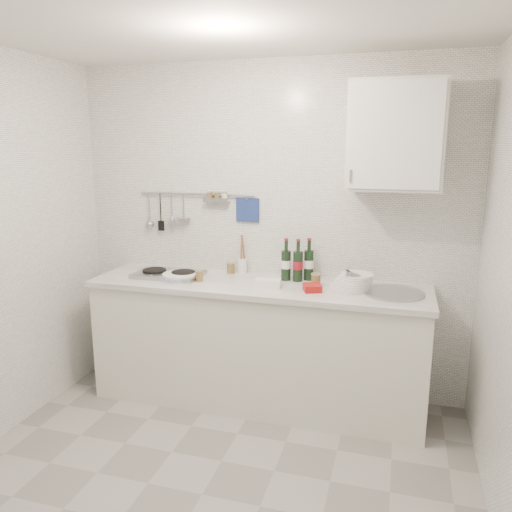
{
  "coord_description": "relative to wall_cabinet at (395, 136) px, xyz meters",
  "views": [
    {
      "loc": [
        0.96,
        -2.23,
        1.89
      ],
      "look_at": [
        0.05,
        0.9,
        1.17
      ],
      "focal_mm": 35.0,
      "sensor_mm": 36.0,
      "label": 1
    }
  ],
  "objects": [
    {
      "name": "floor",
      "position": [
        -0.9,
        -1.22,
        -1.95
      ],
      "size": [
        3.0,
        3.0,
        0.0
      ],
      "primitive_type": "plane",
      "color": "slate",
      "rests_on": "ground"
    },
    {
      "name": "ceiling",
      "position": [
        -0.9,
        -1.22,
        0.55
      ],
      "size": [
        3.0,
        3.0,
        0.0
      ],
      "primitive_type": "plane",
      "rotation": [
        3.14,
        0.0,
        0.0
      ],
      "color": "silver",
      "rests_on": "back_wall"
    },
    {
      "name": "back_wall",
      "position": [
        -0.9,
        0.18,
        -0.7
      ],
      "size": [
        3.0,
        0.02,
        2.5
      ],
      "primitive_type": "cube",
      "color": "silver",
      "rests_on": "floor"
    },
    {
      "name": "counter",
      "position": [
        -0.89,
        -0.12,
        -1.52
      ],
      "size": [
        2.44,
        0.64,
        0.96
      ],
      "color": "beige",
      "rests_on": "floor"
    },
    {
      "name": "wall_rail",
      "position": [
        -1.5,
        0.15,
        -0.52
      ],
      "size": [
        0.98,
        0.09,
        0.34
      ],
      "color": "#93969B",
      "rests_on": "back_wall"
    },
    {
      "name": "wall_cabinet",
      "position": [
        0.0,
        0.0,
        0.0
      ],
      "size": [
        0.6,
        0.38,
        0.7
      ],
      "color": "beige",
      "rests_on": "back_wall"
    },
    {
      "name": "plate_stack_hob",
      "position": [
        -1.49,
        -0.17,
        -1.01
      ],
      "size": [
        0.28,
        0.27,
        0.04
      ],
      "rotation": [
        0.0,
        0.0,
        0.34
      ],
      "color": "#4F55B4",
      "rests_on": "counter"
    },
    {
      "name": "plate_stack_sink",
      "position": [
        -0.22,
        -0.09,
        -0.98
      ],
      "size": [
        0.29,
        0.28,
        0.12
      ],
      "rotation": [
        0.0,
        0.0,
        0.38
      ],
      "color": "white",
      "rests_on": "counter"
    },
    {
      "name": "wine_bottles",
      "position": [
        -0.64,
        0.04,
        -0.87
      ],
      "size": [
        0.23,
        0.13,
        0.31
      ],
      "rotation": [
        0.0,
        0.0,
        0.32
      ],
      "color": "black",
      "rests_on": "counter"
    },
    {
      "name": "butter_dish",
      "position": [
        -0.8,
        -0.19,
        -1.0
      ],
      "size": [
        0.19,
        0.11,
        0.05
      ],
      "primitive_type": "cube",
      "rotation": [
        0.0,
        0.0,
        0.14
      ],
      "color": "white",
      "rests_on": "counter"
    },
    {
      "name": "strawberry_punnet",
      "position": [
        -0.48,
        -0.21,
        -1.01
      ],
      "size": [
        0.15,
        0.15,
        0.05
      ],
      "primitive_type": "cube",
      "rotation": [
        0.0,
        0.0,
        0.36
      ],
      "color": "#AB1314",
      "rests_on": "counter"
    },
    {
      "name": "utensil_crock",
      "position": [
        -1.09,
        0.13,
        -0.96
      ],
      "size": [
        0.07,
        0.07,
        0.31
      ],
      "rotation": [
        0.0,
        0.0,
        -0.41
      ],
      "color": "white",
      "rests_on": "counter"
    },
    {
      "name": "jar_a",
      "position": [
        -1.18,
        0.1,
        -0.98
      ],
      "size": [
        0.06,
        0.06,
        0.09
      ],
      "rotation": [
        0.0,
        0.0,
        -0.03
      ],
      "color": "brown",
      "rests_on": "counter"
    },
    {
      "name": "jar_b",
      "position": [
        -0.29,
        0.07,
        -0.98
      ],
      "size": [
        0.07,
        0.07,
        0.09
      ],
      "rotation": [
        0.0,
        0.0,
        0.05
      ],
      "color": "brown",
      "rests_on": "counter"
    },
    {
      "name": "jar_c",
      "position": [
        -0.48,
        -0.08,
        -0.98
      ],
      "size": [
        0.07,
        0.07,
        0.09
      ],
      "rotation": [
        0.0,
        0.0,
        0.12
      ],
      "color": "brown",
      "rests_on": "counter"
    },
    {
      "name": "jar_d",
      "position": [
        -1.32,
        -0.19,
        -0.99
      ],
      "size": [
        0.06,
        0.06,
        0.08
      ],
      "rotation": [
        0.0,
        0.0,
        -0.33
      ],
      "color": "brown",
      "rests_on": "counter"
    }
  ]
}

